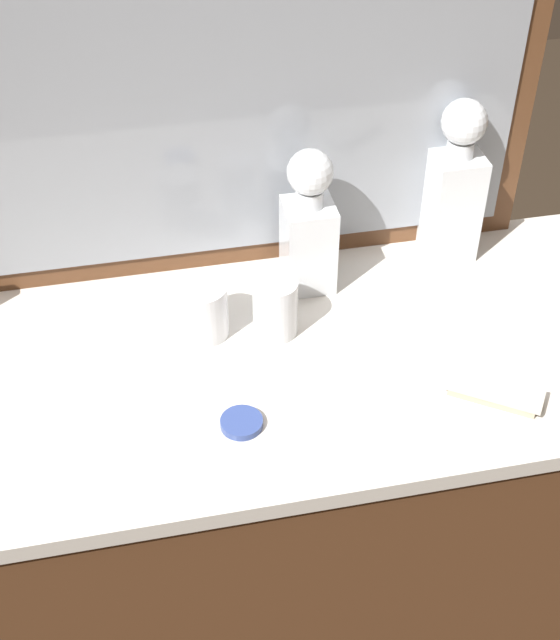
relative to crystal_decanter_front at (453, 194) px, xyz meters
The scene contains 9 objects.
ground_plane 1.11m from the crystal_decanter_front, 148.40° to the right, with size 6.00×6.00×0.00m, color #2D2319.
dresser 0.72m from the crystal_decanter_front, 148.40° to the right, with size 1.40×0.59×0.90m.
dresser_mirror 0.42m from the crystal_decanter_front, behind, with size 1.03×0.03×0.63m.
crystal_decanter_front is the anchor object (origin of this frame).
crystal_decanter_right 0.28m from the crystal_decanter_front, behind, with size 0.09×0.09×0.27m.
crystal_tumbler_right 0.40m from the crystal_decanter_front, 156.06° to the right, with size 0.08×0.08×0.11m.
crystal_tumbler_left 0.51m from the crystal_decanter_front, 163.66° to the right, with size 0.08×0.08×0.10m.
silver_brush_rear 0.41m from the crystal_decanter_front, 98.59° to the right, with size 0.15×0.13×0.02m.
porcelain_dish 0.60m from the crystal_decanter_front, 141.33° to the right, with size 0.07×0.07×0.01m.
Camera 1 is at (-0.22, -1.05, 1.91)m, focal length 49.87 mm.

